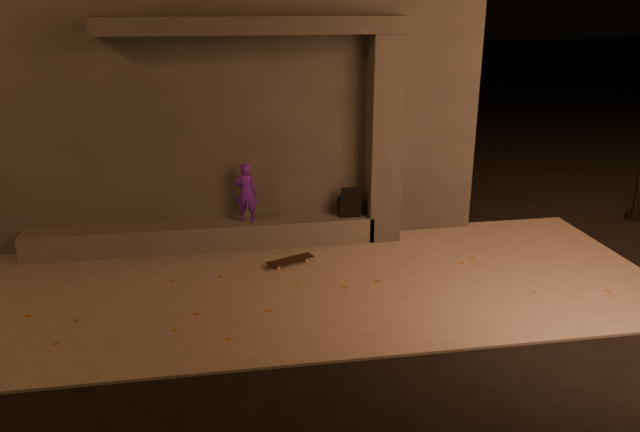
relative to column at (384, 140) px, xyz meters
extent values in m
plane|color=black|center=(-1.70, -3.75, -1.84)|extent=(120.00, 120.00, 0.00)
cube|color=#6A655D|center=(-1.70, -1.75, -1.82)|extent=(11.00, 4.40, 0.04)
cube|color=#3B3835|center=(-2.70, 2.75, 0.76)|extent=(9.00, 5.00, 5.20)
cube|color=#514E49|center=(-3.20, 0.00, -1.58)|extent=(6.00, 0.55, 0.45)
cube|color=#3B3835|center=(0.00, 0.00, 0.00)|extent=(0.55, 0.55, 3.60)
cube|color=#3B3835|center=(-2.20, 0.05, 1.94)|extent=(5.00, 0.70, 0.28)
imported|color=#581AAA|center=(-2.43, 0.00, -0.83)|extent=(0.43, 0.33, 1.05)
cube|color=black|center=(-0.60, 0.00, -1.19)|extent=(0.40, 0.27, 0.32)
cube|color=black|center=(-0.60, 0.00, -0.91)|extent=(0.35, 0.06, 0.23)
cube|color=black|center=(-1.80, -0.97, -1.72)|extent=(0.82, 0.52, 0.02)
cylinder|color=#AC8044|center=(-1.58, -0.79, -1.77)|extent=(0.06, 0.05, 0.06)
cylinder|color=#AC8044|center=(-1.52, -0.94, -1.77)|extent=(0.06, 0.05, 0.06)
cylinder|color=#AC8044|center=(-2.07, -1.01, -1.77)|extent=(0.06, 0.05, 0.06)
cylinder|color=#AC8044|center=(-2.01, -1.15, -1.77)|extent=(0.06, 0.05, 0.06)
cube|color=#99999E|center=(-1.55, -0.86, -1.74)|extent=(0.11, 0.17, 0.02)
cube|color=#99999E|center=(-2.04, -1.08, -1.74)|extent=(0.11, 0.17, 0.02)
cylinder|color=black|center=(5.30, 0.21, -1.79)|extent=(0.36, 0.36, 0.10)
camera|label=1|loc=(-2.89, -10.36, 2.32)|focal=35.00mm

